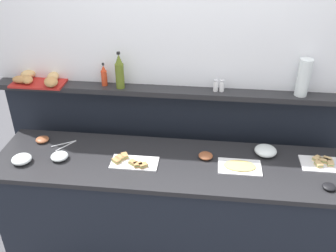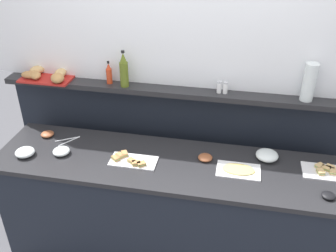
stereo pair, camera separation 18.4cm
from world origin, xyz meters
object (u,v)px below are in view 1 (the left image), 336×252
at_px(salt_shaker, 216,86).
at_px(pepper_shaker, 222,86).
at_px(glass_bowl_large, 22,159).
at_px(glass_bowl_medium, 60,157).
at_px(condiment_bowl_red, 42,139).
at_px(sandwich_platter_front, 322,163).
at_px(condiment_bowl_dark, 329,187).
at_px(serving_tongs, 65,145).
at_px(water_carafe, 304,78).
at_px(hot_sauce_bottle, 104,76).
at_px(glass_bowl_small, 266,151).
at_px(olive_oil_bottle, 120,72).
at_px(condiment_bowl_cream, 206,156).
at_px(cold_cuts_platter, 240,166).
at_px(sandwich_platter_rear, 132,162).
at_px(bread_basket, 39,80).

distance_m(salt_shaker, pepper_shaker, 0.04).
distance_m(glass_bowl_large, glass_bowl_medium, 0.25).
bearing_deg(glass_bowl_large, condiment_bowl_red, 82.79).
distance_m(sandwich_platter_front, condiment_bowl_dark, 0.26).
distance_m(serving_tongs, water_carafe, 1.78).
xyz_separation_m(condiment_bowl_dark, water_carafe, (-0.13, 0.58, 0.49)).
xyz_separation_m(hot_sauce_bottle, water_carafe, (1.43, -0.01, 0.06)).
bearing_deg(pepper_shaker, glass_bowl_small, -35.43).
bearing_deg(olive_oil_bottle, condiment_bowl_cream, -25.13).
relative_size(glass_bowl_medium, glass_bowl_small, 0.77).
bearing_deg(condiment_bowl_cream, glass_bowl_medium, -172.65).
height_order(serving_tongs, hot_sauce_bottle, hot_sauce_bottle).
bearing_deg(condiment_bowl_dark, condiment_bowl_red, 170.93).
height_order(sandwich_platter_front, condiment_bowl_cream, same).
xyz_separation_m(cold_cuts_platter, glass_bowl_medium, (-1.25, -0.04, 0.01)).
distance_m(sandwich_platter_rear, cold_cuts_platter, 0.74).
bearing_deg(hot_sauce_bottle, salt_shaker, -0.49).
xyz_separation_m(sandwich_platter_rear, serving_tongs, (-0.54, 0.17, -0.01)).
xyz_separation_m(glass_bowl_medium, pepper_shaker, (1.11, 0.46, 0.39)).
bearing_deg(sandwich_platter_front, serving_tongs, 178.99).
height_order(glass_bowl_large, glass_bowl_medium, glass_bowl_large).
bearing_deg(sandwich_platter_rear, water_carafe, 21.65).
relative_size(glass_bowl_small, condiment_bowl_dark, 1.85).
relative_size(glass_bowl_medium, olive_oil_bottle, 0.44).
distance_m(glass_bowl_medium, condiment_bowl_dark, 1.80).
relative_size(sandwich_platter_front, serving_tongs, 1.74).
relative_size(glass_bowl_medium, bread_basket, 0.30).
relative_size(olive_oil_bottle, salt_shaker, 3.17).
height_order(glass_bowl_medium, bread_basket, bread_basket).
bearing_deg(sandwich_platter_rear, serving_tongs, 162.60).
xyz_separation_m(sandwich_platter_front, glass_bowl_medium, (-1.82, -0.14, 0.01)).
bearing_deg(glass_bowl_small, glass_bowl_medium, -171.18).
relative_size(hot_sauce_bottle, bread_basket, 0.44).
distance_m(glass_bowl_small, bread_basket, 1.77).
relative_size(olive_oil_bottle, water_carafe, 1.02).
distance_m(sandwich_platter_front, pepper_shaker, 0.88).
distance_m(glass_bowl_large, condiment_bowl_dark, 2.05).
bearing_deg(bread_basket, glass_bowl_medium, -58.55).
distance_m(cold_cuts_platter, condiment_bowl_dark, 0.57).
relative_size(condiment_bowl_cream, pepper_shaker, 1.17).
bearing_deg(serving_tongs, condiment_bowl_cream, -2.41).
height_order(glass_bowl_small, condiment_bowl_red, glass_bowl_small).
xyz_separation_m(salt_shaker, water_carafe, (0.60, 0.00, 0.09)).
relative_size(cold_cuts_platter, bread_basket, 0.73).
relative_size(serving_tongs, hot_sauce_bottle, 0.92).
height_order(condiment_bowl_dark, olive_oil_bottle, olive_oil_bottle).
relative_size(glass_bowl_medium, pepper_shaker, 1.40).
height_order(cold_cuts_platter, pepper_shaker, pepper_shaker).
xyz_separation_m(condiment_bowl_cream, water_carafe, (0.65, 0.33, 0.49)).
relative_size(sandwich_platter_front, glass_bowl_small, 1.79).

